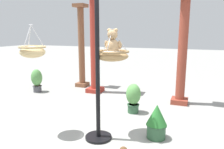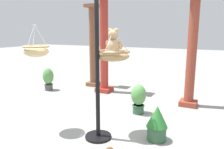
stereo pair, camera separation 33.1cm
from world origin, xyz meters
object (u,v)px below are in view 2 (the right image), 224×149
at_px(hanging_basket_with_teddy, 113,55).
at_px(greenhouse_pillar_right, 104,41).
at_px(hanging_basket_left_high, 36,50).
at_px(greenhouse_pillar_left, 92,48).
at_px(potted_plant_trailing_ivy, 48,78).
at_px(potted_plant_tall_leafy, 157,123).
at_px(greenhouse_pillar_far_back, 192,53).
at_px(display_pole_central, 98,91).
at_px(teddy_bear, 114,44).
at_px(potted_plant_bushy_green, 138,98).

bearing_deg(hanging_basket_with_teddy, greenhouse_pillar_right, 121.87).
relative_size(hanging_basket_left_high, greenhouse_pillar_left, 0.21).
height_order(greenhouse_pillar_left, potted_plant_trailing_ivy, greenhouse_pillar_left).
bearing_deg(potted_plant_tall_leafy, greenhouse_pillar_left, 136.98).
height_order(greenhouse_pillar_far_back, potted_plant_tall_leafy, greenhouse_pillar_far_back).
bearing_deg(greenhouse_pillar_left, greenhouse_pillar_right, -34.38).
height_order(display_pole_central, potted_plant_trailing_ivy, display_pole_central).
bearing_deg(greenhouse_pillar_left, potted_plant_trailing_ivy, -129.94).
height_order(teddy_bear, potted_plant_trailing_ivy, teddy_bear).
bearing_deg(greenhouse_pillar_left, greenhouse_pillar_far_back, -11.94).
bearing_deg(potted_plant_trailing_ivy, potted_plant_tall_leafy, -22.86).
bearing_deg(potted_plant_bushy_green, greenhouse_pillar_right, 141.05).
distance_m(teddy_bear, greenhouse_pillar_left, 3.50).
relative_size(greenhouse_pillar_right, potted_plant_tall_leafy, 5.22).
distance_m(greenhouse_pillar_far_back, potted_plant_bushy_green, 1.65).
xyz_separation_m(greenhouse_pillar_far_back, potted_plant_trailing_ivy, (-3.99, -0.43, -0.91)).
xyz_separation_m(greenhouse_pillar_left, potted_plant_bushy_green, (2.19, -1.68, -0.89)).
relative_size(hanging_basket_with_teddy, greenhouse_pillar_right, 0.18).
bearing_deg(potted_plant_trailing_ivy, greenhouse_pillar_far_back, 6.16).
distance_m(hanging_basket_left_high, potted_plant_trailing_ivy, 3.03).
distance_m(hanging_basket_left_high, potted_plant_tall_leafy, 2.34).
height_order(teddy_bear, greenhouse_pillar_left, greenhouse_pillar_left).
xyz_separation_m(hanging_basket_with_teddy, teddy_bear, (0.00, 0.02, 0.19)).
xyz_separation_m(greenhouse_pillar_left, potted_plant_trailing_ivy, (-0.91, -1.08, -0.88)).
height_order(hanging_basket_with_teddy, greenhouse_pillar_far_back, greenhouse_pillar_far_back).
relative_size(hanging_basket_with_teddy, potted_plant_tall_leafy, 0.95).
xyz_separation_m(display_pole_central, hanging_basket_with_teddy, (0.15, 0.25, 0.56)).
bearing_deg(potted_plant_bushy_green, greenhouse_pillar_left, 142.41).
xyz_separation_m(hanging_basket_left_high, potted_plant_bushy_green, (1.28, 1.57, -1.09)).
bearing_deg(potted_plant_bushy_green, teddy_bear, -93.42).
distance_m(hanging_basket_with_teddy, hanging_basket_left_high, 1.30).
xyz_separation_m(display_pole_central, hanging_basket_left_high, (-1.06, -0.22, 0.63)).
relative_size(display_pole_central, greenhouse_pillar_far_back, 0.97).
bearing_deg(greenhouse_pillar_left, display_pole_central, -56.99).
relative_size(hanging_basket_with_teddy, greenhouse_pillar_far_back, 0.21).
relative_size(display_pole_central, teddy_bear, 5.98).
distance_m(greenhouse_pillar_right, potted_plant_trailing_ivy, 2.04).
xyz_separation_m(potted_plant_bushy_green, potted_plant_trailing_ivy, (-3.09, 0.60, 0.01)).
distance_m(teddy_bear, potted_plant_bushy_green, 1.62).
height_order(hanging_basket_with_teddy, hanging_basket_left_high, hanging_basket_left_high).
bearing_deg(greenhouse_pillar_far_back, potted_plant_bushy_green, -131.11).
bearing_deg(potted_plant_bushy_green, hanging_basket_left_high, -129.09).
relative_size(greenhouse_pillar_left, potted_plant_tall_leafy, 4.40).
xyz_separation_m(teddy_bear, greenhouse_pillar_left, (-2.12, 2.76, -0.32)).
distance_m(teddy_bear, greenhouse_pillar_right, 2.71).
height_order(display_pole_central, potted_plant_tall_leafy, display_pole_central).
bearing_deg(hanging_basket_with_teddy, greenhouse_pillar_left, 127.30).
bearing_deg(potted_plant_bushy_green, greenhouse_pillar_far_back, 48.89).
distance_m(greenhouse_pillar_far_back, potted_plant_tall_leafy, 2.25).
bearing_deg(hanging_basket_left_high, hanging_basket_with_teddy, 21.15).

